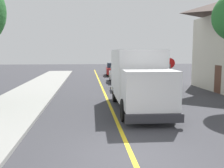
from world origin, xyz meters
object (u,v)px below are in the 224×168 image
Objects in this scene: box_truck at (138,76)px; stop_sign at (170,68)px; parked_car_far at (113,70)px; parked_car_near at (126,80)px; parked_car_mid at (119,74)px.

box_truck is 6.23m from stop_sign.
box_truck reaches higher than parked_car_far.
parked_car_mid is at bearing 88.79° from parked_car_near.
parked_car_mid is 8.26m from stop_sign.
parked_car_near is 3.73m from stop_sign.
box_truck is at bearing -93.48° from parked_car_near.
parked_car_near and parked_car_mid have the same top height.
stop_sign is (3.06, -1.86, 1.06)m from parked_car_near.
stop_sign is at bearing 55.97° from box_truck.
parked_car_mid is 7.40m from parked_car_far.
stop_sign is at bearing -69.00° from parked_car_mid.
parked_car_mid is at bearing 111.00° from stop_sign.
stop_sign is at bearing -79.54° from parked_car_far.
stop_sign reaches higher than parked_car_far.
box_truck is 7.10m from parked_car_near.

